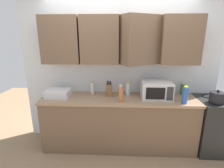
# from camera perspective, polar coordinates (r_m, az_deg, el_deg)

# --- Properties ---
(wall_back_with_cabinets) EXTENTS (3.43, 0.59, 2.60)m
(wall_back_with_cabinets) POSITION_cam_1_polar(r_m,az_deg,el_deg) (2.95, 2.50, 9.49)
(wall_back_with_cabinets) COLOR white
(wall_back_with_cabinets) RESTS_ON ground_plane
(counter_run) EXTENTS (2.56, 0.63, 0.90)m
(counter_run) POSITION_cam_1_polar(r_m,az_deg,el_deg) (3.07, 2.22, -12.37)
(counter_run) COLOR brown
(counter_run) RESTS_ON ground_plane
(stove_range) EXTENTS (0.76, 0.64, 0.91)m
(stove_range) POSITION_cam_1_polar(r_m,az_deg,el_deg) (3.47, 31.47, -11.38)
(stove_range) COLOR black
(stove_range) RESTS_ON ground_plane
(kettle) EXTENTS (0.22, 0.22, 0.20)m
(kettle) POSITION_cam_1_polar(r_m,az_deg,el_deg) (3.09, 31.33, -3.72)
(kettle) COLOR black
(kettle) RESTS_ON stove_range
(microwave) EXTENTS (0.48, 0.37, 0.28)m
(microwave) POSITION_cam_1_polar(r_m,az_deg,el_deg) (2.91, 14.36, -1.92)
(microwave) COLOR silver
(microwave) RESTS_ON counter_run
(dish_rack) EXTENTS (0.38, 0.30, 0.12)m
(dish_rack) POSITION_cam_1_polar(r_m,az_deg,el_deg) (3.05, -17.32, -2.93)
(dish_rack) COLOR silver
(dish_rack) RESTS_ON counter_run
(knife_block) EXTENTS (0.12, 0.13, 0.27)m
(knife_block) POSITION_cam_1_polar(r_m,az_deg,el_deg) (2.95, -0.97, -1.94)
(knife_block) COLOR brown
(knife_block) RESTS_ON counter_run
(bottle_green_oil) EXTENTS (0.08, 0.08, 0.21)m
(bottle_green_oil) POSITION_cam_1_polar(r_m,az_deg,el_deg) (3.25, 22.24, -1.48)
(bottle_green_oil) COLOR #386B2D
(bottle_green_oil) RESTS_ON counter_run
(bottle_white_jar) EXTENTS (0.06, 0.06, 0.21)m
(bottle_white_jar) POSITION_cam_1_polar(r_m,az_deg,el_deg) (3.07, -6.48, -1.41)
(bottle_white_jar) COLOR white
(bottle_white_jar) RESTS_ON counter_run
(bottle_spice_jar) EXTENTS (0.07, 0.07, 0.28)m
(bottle_spice_jar) POSITION_cam_1_polar(r_m,az_deg,el_deg) (2.66, 2.88, -3.30)
(bottle_spice_jar) COLOR #BC6638
(bottle_spice_jar) RESTS_ON counter_run
(bottle_blue_cleaner) EXTENTS (0.08, 0.08, 0.27)m
(bottle_blue_cleaner) POSITION_cam_1_polar(r_m,az_deg,el_deg) (2.83, 22.88, -3.42)
(bottle_blue_cleaner) COLOR #2D56B7
(bottle_blue_cleaner) RESTS_ON counter_run
(bottle_clear_tall) EXTENTS (0.08, 0.08, 0.23)m
(bottle_clear_tall) POSITION_cam_1_polar(r_m,az_deg,el_deg) (2.99, 5.29, -1.60)
(bottle_clear_tall) COLOR silver
(bottle_clear_tall) RESTS_ON counter_run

